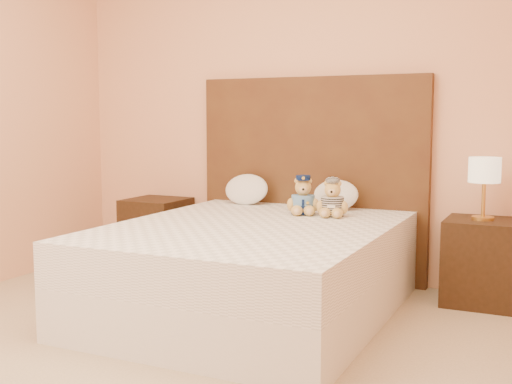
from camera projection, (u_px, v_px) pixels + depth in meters
ground at (138, 384)px, 2.90m from camera, size 4.00×4.50×0.00m
bed at (253, 268)px, 3.95m from camera, size 1.60×2.00×0.55m
headboard at (311, 178)px, 4.80m from camera, size 1.75×0.08×1.50m
nightstand_left at (157, 232)px, 5.20m from camera, size 0.45×0.45×0.55m
nightstand_right at (481, 262)px, 4.13m from camera, size 0.45×0.45×0.55m
lamp at (485, 173)px, 4.07m from camera, size 0.20×0.20×0.40m
teddy_police at (303, 195)px, 4.32m from camera, size 0.29×0.28×0.26m
teddy_prisoner at (332, 198)px, 4.22m from camera, size 0.26×0.25×0.25m
pillow_left at (246, 188)px, 4.84m from camera, size 0.35×0.23×0.25m
pillow_right at (336, 193)px, 4.54m from camera, size 0.33×0.21×0.23m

